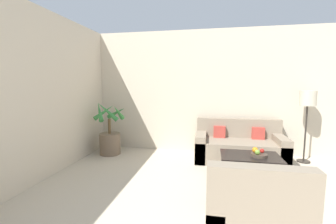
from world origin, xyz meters
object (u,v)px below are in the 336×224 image
Objects in this scene: floor_lamp at (308,103)px; armchair at (253,214)px; coffee_table at (250,158)px; orange_fruit at (255,150)px; apple_red at (262,151)px; apple_green at (257,152)px; fruit_bowl at (259,155)px; ottoman at (244,187)px; potted_palm at (110,137)px; sofa_loveseat at (239,147)px.

armchair is (-1.40, -2.57, -0.88)m from floor_lamp.
coffee_table is 1.53m from armchair.
orange_fruit is (-1.11, -1.05, -0.68)m from floor_lamp.
floor_lamp reaches higher than apple_red.
apple_red is 0.14m from apple_green.
fruit_bowl is 0.28× the size of armchair.
fruit_bowl reaches higher than ottoman.
floor_lamp is 1.60m from apple_red.
armchair reaches higher than coffee_table.
coffee_table is at bearing 81.80° from armchair.
orange_fruit is at bearing 79.23° from armchair.
apple_red is at bearing -15.26° from potted_palm.
orange_fruit reaches higher than ottoman.
floor_lamp is at bearing 41.85° from coffee_table.
apple_green reaches higher than fruit_bowl.
orange_fruit is 0.10× the size of armchair.
potted_palm reaches higher than coffee_table.
potted_palm reaches higher than orange_fruit.
sofa_loveseat is at bearing 93.86° from coffee_table.
apple_green is at bearing -126.69° from fruit_bowl.
orange_fruit is at bearing 137.06° from fruit_bowl.
fruit_bowl is (0.12, -0.04, 0.07)m from coffee_table.
ottoman is at bearing -94.19° from sofa_loveseat.
fruit_bowl is at bearing -79.11° from sofa_loveseat.
armchair is (-0.22, -1.51, -0.06)m from coffee_table.
armchair is 1.48× the size of ottoman.
floor_lamp is at bearing 3.32° from potted_palm.
floor_lamp is 1.67m from orange_fruit.
fruit_bowl is 0.08m from apple_green.
apple_red is at bearing 75.53° from armchair.
sofa_loveseat reaches higher than orange_fruit.
ottoman is (0.03, 0.78, -0.09)m from armchair.
sofa_loveseat is at bearing 86.34° from armchair.
apple_red is (2.96, -0.81, 0.09)m from potted_palm.
potted_palm is 1.29× the size of coffee_table.
potted_palm is 3.47m from armchair.
coffee_table is 10.16× the size of orange_fruit.
sofa_loveseat reaches higher than apple_red.
apple_green is 1.47m from armchair.
fruit_bowl is 3.65× the size of apple_red.
coffee_table is (0.06, -0.92, 0.07)m from sofa_loveseat.
floor_lamp is at bearing 52.61° from ottoman.
armchair is at bearing -102.09° from apple_green.
apple_green is at bearing -81.54° from sofa_loveseat.
apple_red is at bearing -134.08° from floor_lamp.
sofa_loveseat reaches higher than apple_green.
apple_green is at bearing -133.75° from floor_lamp.
floor_lamp is 1.54× the size of coffee_table.
armchair reaches higher than apple_red.
apple_red reaches higher than ottoman.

